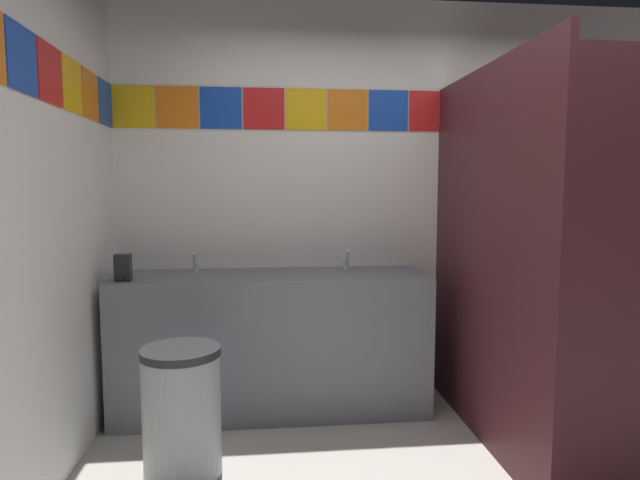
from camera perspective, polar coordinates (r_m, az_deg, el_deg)
wall_back at (r=3.78m, az=7.08°, el=4.35°), size 3.68×0.09×2.71m
vanity_counter at (r=3.51m, az=-5.07°, el=-10.72°), size 1.97×0.56×0.90m
faucet_left at (r=3.52m, az=-13.22°, el=-2.62°), size 0.04×0.10×0.14m
faucet_right at (r=3.53m, az=2.86°, el=-2.45°), size 0.04×0.10×0.14m
soap_dispenser at (r=3.34m, az=-20.37°, el=-2.79°), size 0.09×0.09×0.16m
stall_divider at (r=2.96m, az=22.05°, el=-2.28°), size 0.92×1.59×2.12m
toilet at (r=3.83m, az=22.86°, el=-12.11°), size 0.39×0.49×0.74m
trash_bin at (r=2.88m, az=-14.59°, el=-17.38°), size 0.39×0.39×0.66m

